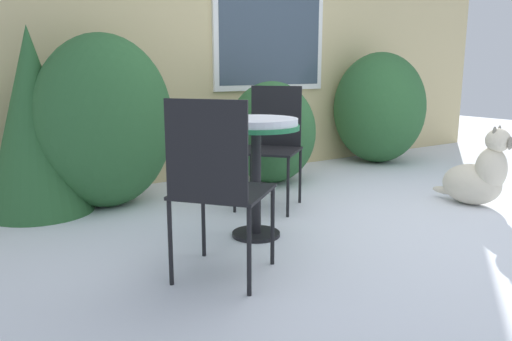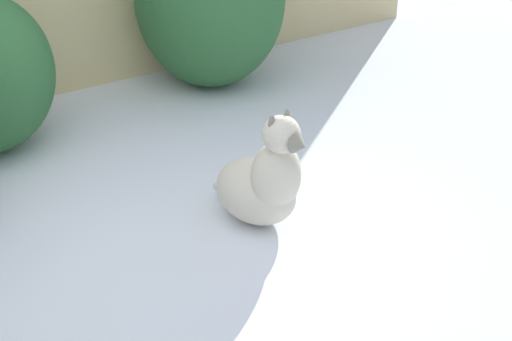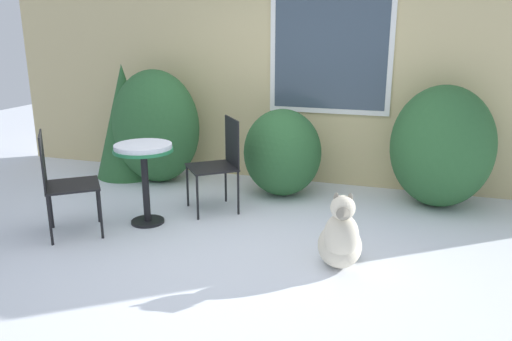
{
  "view_description": "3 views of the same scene",
  "coord_description": "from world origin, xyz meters",
  "px_view_note": "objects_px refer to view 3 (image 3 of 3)",
  "views": [
    {
      "loc": [
        -2.87,
        -2.42,
        1.13
      ],
      "look_at": [
        -1.04,
        0.29,
        0.46
      ],
      "focal_mm": 35.0,
      "sensor_mm": 36.0,
      "label": 1
    },
    {
      "loc": [
        -1.06,
        -3.03,
        2.23
      ],
      "look_at": [
        0.93,
        -0.05,
        0.29
      ],
      "focal_mm": 55.0,
      "sensor_mm": 36.0,
      "label": 2
    },
    {
      "loc": [
        1.43,
        -3.83,
        1.88
      ],
      "look_at": [
        0.0,
        0.6,
        0.55
      ],
      "focal_mm": 35.0,
      "sensor_mm": 36.0,
      "label": 3
    }
  ],
  "objects_px": {
    "patio_table": "(144,159)",
    "patio_chair_near_table": "(220,160)",
    "dog": "(340,240)",
    "patio_chair_far_side": "(61,179)"
  },
  "relations": [
    {
      "from": "patio_table",
      "to": "patio_chair_near_table",
      "type": "relative_size",
      "value": 0.82
    },
    {
      "from": "patio_chair_near_table",
      "to": "dog",
      "type": "xyz_separation_m",
      "value": [
        1.43,
        -0.98,
        -0.3
      ]
    },
    {
      "from": "patio_chair_near_table",
      "to": "dog",
      "type": "distance_m",
      "value": 1.76
    },
    {
      "from": "patio_table",
      "to": "patio_chair_near_table",
      "type": "bearing_deg",
      "value": 46.86
    },
    {
      "from": "patio_chair_near_table",
      "to": "patio_chair_far_side",
      "type": "height_order",
      "value": "same"
    },
    {
      "from": "patio_chair_far_side",
      "to": "dog",
      "type": "height_order",
      "value": "patio_chair_far_side"
    },
    {
      "from": "patio_chair_far_side",
      "to": "dog",
      "type": "distance_m",
      "value": 2.58
    },
    {
      "from": "patio_chair_near_table",
      "to": "patio_chair_far_side",
      "type": "xyz_separation_m",
      "value": [
        -1.13,
        -1.08,
        0.0
      ]
    },
    {
      "from": "dog",
      "to": "patio_chair_near_table",
      "type": "bearing_deg",
      "value": 134.86
    },
    {
      "from": "patio_chair_far_side",
      "to": "dog",
      "type": "relative_size",
      "value": 1.46
    }
  ]
}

